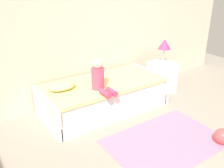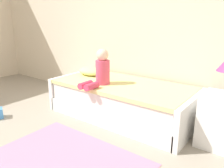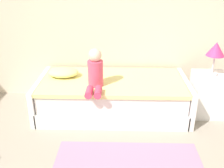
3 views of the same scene
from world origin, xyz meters
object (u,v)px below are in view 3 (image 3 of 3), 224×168
object	(u,v)px
pillow	(63,72)
child_figure	(95,72)
table_lamp	(216,51)
bed	(112,96)
nightstand	(208,94)

from	to	relation	value
pillow	child_figure	bearing A→B (deg)	-33.79
table_lamp	child_figure	distance (m)	1.60
table_lamp	child_figure	xyz separation A→B (m)	(-1.57, -0.22, -0.23)
bed	table_lamp	size ratio (longest dim) A/B	4.69
table_lamp	child_figure	size ratio (longest dim) A/B	0.88
nightstand	pillow	world-z (taller)	pillow
nightstand	table_lamp	distance (m)	0.64
table_lamp	bed	bearing A→B (deg)	179.48
bed	nightstand	bearing A→B (deg)	-0.52
child_figure	pillow	distance (m)	0.61
bed	pillow	xyz separation A→B (m)	(-0.71, 0.10, 0.32)
child_figure	nightstand	bearing A→B (deg)	7.85
child_figure	pillow	world-z (taller)	child_figure
bed	nightstand	xyz separation A→B (m)	(1.35, -0.01, 0.05)
nightstand	child_figure	size ratio (longest dim) A/B	1.18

